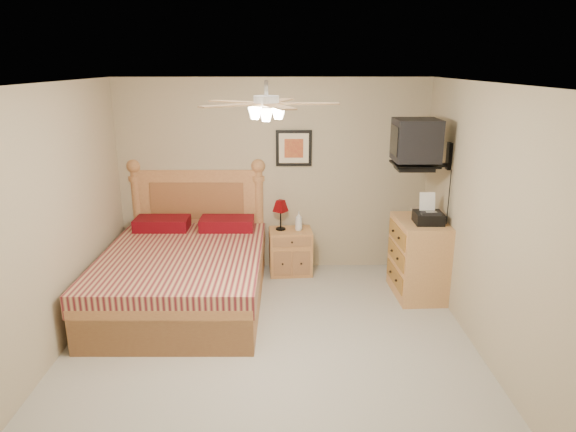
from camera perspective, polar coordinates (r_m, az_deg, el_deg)
name	(u,v)px	position (r m, az deg, el deg)	size (l,w,h in m)	color
floor	(270,355)	(5.06, -2.01, -15.17)	(4.50, 4.50, 0.00)	#A7A397
ceiling	(267,84)	(4.30, -2.36, 14.43)	(4.00, 4.50, 0.04)	white
wall_back	(273,176)	(6.70, -1.68, 4.45)	(4.00, 0.04, 2.50)	tan
wall_front	(256,383)	(2.49, -3.56, -18.04)	(4.00, 0.04, 2.50)	tan
wall_left	(41,231)	(5.00, -25.77, -1.52)	(0.04, 4.50, 2.50)	tan
wall_right	(494,230)	(4.90, 21.94, -1.40)	(0.04, 4.50, 2.50)	tan
bed	(181,242)	(5.86, -11.77, -2.89)	(1.74, 2.29, 1.48)	#B57045
nightstand	(291,251)	(6.73, 0.29, -3.96)	(0.54, 0.41, 0.59)	#AE7548
table_lamp	(281,215)	(6.60, -0.83, 0.12)	(0.21, 0.21, 0.39)	#600407
lotion_bottle	(299,221)	(6.60, 1.20, -0.56)	(0.09, 0.10, 0.25)	white
framed_picture	(294,148)	(6.61, 0.65, 7.55)	(0.46, 0.04, 0.46)	black
dresser	(419,258)	(6.25, 14.35, -4.53)	(0.54, 0.78, 0.93)	#BC834C
fax_machine	(429,209)	(5.97, 15.41, 0.75)	(0.31, 0.33, 0.33)	black
magazine_lower	(418,213)	(6.35, 14.21, 0.35)	(0.22, 0.29, 0.03)	beige
magazine_upper	(418,211)	(6.34, 14.20, 0.57)	(0.20, 0.27, 0.02)	tan
wall_tv	(429,144)	(5.93, 15.45, 7.76)	(0.56, 0.46, 0.58)	black
ceiling_fan	(266,104)	(4.11, -2.42, 12.37)	(1.14, 1.14, 0.28)	silver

